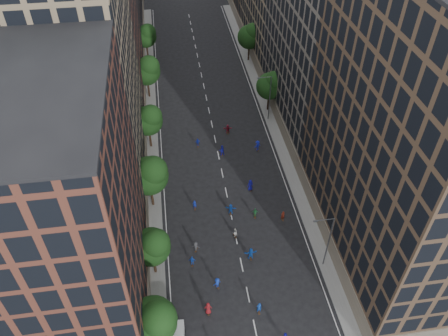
# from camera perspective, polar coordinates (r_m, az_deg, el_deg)

# --- Properties ---
(ground) EXTENTS (240.00, 240.00, 0.00)m
(ground) POSITION_cam_1_polar(r_m,az_deg,el_deg) (76.98, -1.13, 3.59)
(ground) COLOR black
(ground) RESTS_ON ground
(sidewalk_left) EXTENTS (4.00, 105.00, 0.15)m
(sidewalk_left) POSITION_cam_1_polar(r_m,az_deg,el_deg) (82.73, -10.14, 6.01)
(sidewalk_left) COLOR slate
(sidewalk_left) RESTS_ON ground
(sidewalk_right) EXTENTS (4.00, 105.00, 0.15)m
(sidewalk_right) POSITION_cam_1_polar(r_m,az_deg,el_deg) (84.80, 6.33, 7.44)
(sidewalk_right) COLOR slate
(sidewalk_right) RESTS_ON ground
(bldg_left_a) EXTENTS (14.00, 22.00, 30.00)m
(bldg_left_a) POSITION_cam_1_polar(r_m,az_deg,el_deg) (46.57, -20.39, -6.21)
(bldg_left_a) COLOR #5A2E22
(bldg_left_a) RESTS_ON ground
(bldg_left_b) EXTENTS (14.00, 26.00, 34.00)m
(bldg_left_b) POSITION_cam_1_polar(r_m,az_deg,el_deg) (64.06, -18.17, 11.09)
(bldg_left_b) COLOR #837156
(bldg_left_b) RESTS_ON ground
(bldg_left_c) EXTENTS (14.00, 20.00, 28.00)m
(bldg_left_c) POSITION_cam_1_polar(r_m,az_deg,el_deg) (85.75, -16.25, 17.16)
(bldg_left_c) COLOR #5A2E22
(bldg_left_c) RESTS_ON ground
(bldg_right_a) EXTENTS (14.00, 30.00, 36.00)m
(bldg_right_a) POSITION_cam_1_polar(r_m,az_deg,el_deg) (52.86, 23.34, 3.81)
(bldg_right_a) COLOR #4C3929
(bldg_right_a) RESTS_ON ground
(bldg_right_b) EXTENTS (14.00, 28.00, 33.00)m
(bldg_right_b) POSITION_cam_1_polar(r_m,az_deg,el_deg) (75.85, 13.28, 16.52)
(bldg_right_b) COLOR #5F574E
(bldg_right_b) RESTS_ON ground
(tree_left_0) EXTENTS (5.20, 5.20, 8.83)m
(tree_left_0) POSITION_cam_1_polar(r_m,az_deg,el_deg) (48.24, -9.06, -19.02)
(tree_left_0) COLOR black
(tree_left_0) RESTS_ON ground
(tree_left_1) EXTENTS (4.80, 4.80, 8.21)m
(tree_left_1) POSITION_cam_1_polar(r_m,az_deg,el_deg) (54.20, -9.32, -9.99)
(tree_left_1) COLOR black
(tree_left_1) RESTS_ON ground
(tree_left_2) EXTENTS (5.60, 5.60, 9.45)m
(tree_left_2) POSITION_cam_1_polar(r_m,az_deg,el_deg) (61.83, -9.64, -0.82)
(tree_left_2) COLOR black
(tree_left_2) RESTS_ON ground
(tree_left_3) EXTENTS (5.00, 5.00, 8.58)m
(tree_left_3) POSITION_cam_1_polar(r_m,az_deg,el_deg) (73.13, -9.82, 6.26)
(tree_left_3) COLOR black
(tree_left_3) RESTS_ON ground
(tree_left_4) EXTENTS (5.40, 5.40, 9.08)m
(tree_left_4) POSITION_cam_1_polar(r_m,az_deg,el_deg) (86.56, -10.02, 12.52)
(tree_left_4) COLOR black
(tree_left_4) RESTS_ON ground
(tree_left_5) EXTENTS (4.80, 4.80, 8.33)m
(tree_left_5) POSITION_cam_1_polar(r_m,az_deg,el_deg) (101.06, -10.14, 16.70)
(tree_left_5) COLOR black
(tree_left_5) RESTS_ON ground
(tree_right_a) EXTENTS (5.00, 5.00, 8.39)m
(tree_right_a) POSITION_cam_1_polar(r_m,az_deg,el_deg) (81.96, 6.14, 10.76)
(tree_right_a) COLOR black
(tree_right_a) RESTS_ON ground
(tree_right_b) EXTENTS (5.20, 5.20, 8.83)m
(tree_right_b) POSITION_cam_1_polar(r_m,az_deg,el_deg) (99.00, 3.46, 16.89)
(tree_right_b) COLOR black
(tree_right_b) RESTS_ON ground
(streetlamp_near) EXTENTS (2.64, 0.22, 9.06)m
(streetlamp_near) POSITION_cam_1_polar(r_m,az_deg,el_deg) (56.06, 13.36, -9.08)
(streetlamp_near) COLOR #595B60
(streetlamp_near) RESTS_ON ground
(streetlamp_far) EXTENTS (2.64, 0.22, 9.06)m
(streetlamp_far) POSITION_cam_1_polar(r_m,az_deg,el_deg) (79.63, 5.86, 9.37)
(streetlamp_far) COLOR #595B60
(streetlamp_far) RESTS_ON ground
(skater_1) EXTENTS (0.64, 0.43, 1.75)m
(skater_1) POSITION_cam_1_polar(r_m,az_deg,el_deg) (54.43, 4.59, -17.74)
(skater_1) COLOR navy
(skater_1) RESTS_ON ground
(skater_3) EXTENTS (1.19, 0.96, 1.60)m
(skater_3) POSITION_cam_1_polar(r_m,az_deg,el_deg) (56.15, -0.90, -14.80)
(skater_3) COLOR #1635B4
(skater_3) RESTS_ON ground
(skater_4) EXTENTS (0.98, 0.56, 1.57)m
(skater_4) POSITION_cam_1_polar(r_m,az_deg,el_deg) (58.21, -4.17, -12.01)
(skater_4) COLOR #1643B7
(skater_4) RESTS_ON ground
(skater_5) EXTENTS (1.77, 0.63, 1.89)m
(skater_5) POSITION_cam_1_polar(r_m,az_deg,el_deg) (58.65, 3.51, -11.11)
(skater_5) COLOR #164DB5
(skater_5) RESTS_ON ground
(skater_6) EXTENTS (0.94, 0.63, 1.86)m
(skater_6) POSITION_cam_1_polar(r_m,az_deg,el_deg) (54.20, -2.08, -17.86)
(skater_6) COLOR maroon
(skater_6) RESTS_ON ground
(skater_7) EXTENTS (0.62, 0.45, 1.58)m
(skater_7) POSITION_cam_1_polar(r_m,az_deg,el_deg) (63.58, 7.68, -6.19)
(skater_7) COLOR maroon
(skater_7) RESTS_ON ground
(skater_8) EXTENTS (0.88, 0.77, 1.52)m
(skater_8) POSITION_cam_1_polar(r_m,az_deg,el_deg) (61.01, 1.42, -8.45)
(skater_8) COLOR beige
(skater_8) RESTS_ON ground
(skater_9) EXTENTS (1.14, 0.87, 1.56)m
(skater_9) POSITION_cam_1_polar(r_m,az_deg,el_deg) (59.59, -3.70, -10.21)
(skater_9) COLOR #3D3E42
(skater_9) RESTS_ON ground
(skater_10) EXTENTS (1.00, 0.55, 1.62)m
(skater_10) POSITION_cam_1_polar(r_m,az_deg,el_deg) (63.50, 4.09, -5.87)
(skater_10) COLOR #1F6832
(skater_10) RESTS_ON ground
(skater_11) EXTENTS (1.71, 1.01, 1.76)m
(skater_11) POSITION_cam_1_polar(r_m,az_deg,el_deg) (63.75, 0.88, -5.40)
(skater_11) COLOR #1446A9
(skater_11) RESTS_ON ground
(skater_12) EXTENTS (1.01, 0.74, 1.91)m
(skater_12) POSITION_cam_1_polar(r_m,az_deg,el_deg) (67.23, 3.46, -2.28)
(skater_12) COLOR #14139B
(skater_12) RESTS_ON ground
(skater_13) EXTENTS (0.58, 0.39, 1.59)m
(skater_13) POSITION_cam_1_polar(r_m,az_deg,el_deg) (64.60, -3.86, -4.81)
(skater_13) COLOR #122697
(skater_13) RESTS_ON ground
(skater_14) EXTENTS (0.94, 0.73, 1.93)m
(skater_14) POSITION_cam_1_polar(r_m,az_deg,el_deg) (73.36, -0.30, 2.31)
(skater_14) COLOR #1415A6
(skater_14) RESTS_ON ground
(skater_15) EXTENTS (1.40, 1.11, 1.90)m
(skater_15) POSITION_cam_1_polar(r_m,az_deg,el_deg) (74.56, 4.39, 2.91)
(skater_15) COLOR #161FB3
(skater_15) RESTS_ON ground
(skater_16) EXTENTS (0.91, 0.41, 1.53)m
(skater_16) POSITION_cam_1_polar(r_m,az_deg,el_deg) (75.47, -3.46, 3.34)
(skater_16) COLOR navy
(skater_16) RESTS_ON ground
(skater_17) EXTENTS (1.65, 0.67, 1.73)m
(skater_17) POSITION_cam_1_polar(r_m,az_deg,el_deg) (78.18, 0.49, 5.08)
(skater_17) COLOR #A11A33
(skater_17) RESTS_ON ground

